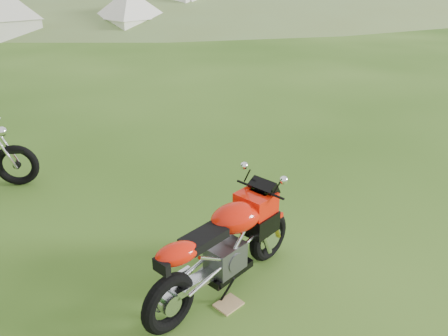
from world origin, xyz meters
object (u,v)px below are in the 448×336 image
sport_motorcycle (224,241)px  plywood_board (229,304)px  tent_mid (130,10)px  tent_right (145,6)px  caravan (199,7)px

sport_motorcycle → plywood_board: 0.67m
plywood_board → tent_mid: size_ratio=0.10×
tent_mid → tent_right: bearing=40.2°
sport_motorcycle → tent_right: size_ratio=0.80×
tent_right → caravan: bearing=-17.0°
tent_mid → tent_right: 3.49m
plywood_board → tent_right: tent_right is taller
tent_right → caravan: (2.95, -1.32, -0.05)m
plywood_board → tent_mid: 21.38m
plywood_board → tent_right: size_ratio=0.10×
sport_motorcycle → tent_mid: bearing=56.1°
tent_mid → tent_right: size_ratio=1.06×
tent_mid → caravan: 5.18m
plywood_board → caravan: 24.73m
sport_motorcycle → tent_right: (8.54, 22.90, 0.50)m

